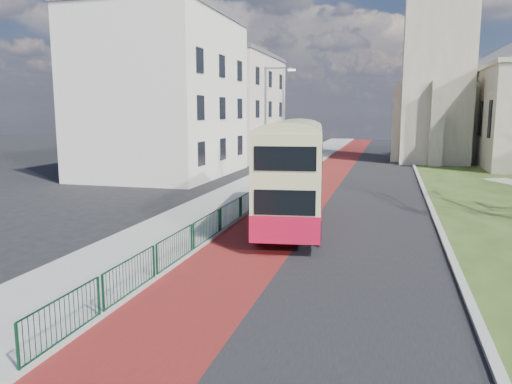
% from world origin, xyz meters
% --- Properties ---
extents(ground, '(160.00, 160.00, 0.00)m').
position_xyz_m(ground, '(0.00, 0.00, 0.00)').
color(ground, black).
rests_on(ground, ground).
extents(road_carriageway, '(9.00, 120.00, 0.01)m').
position_xyz_m(road_carriageway, '(1.50, 20.00, 0.01)').
color(road_carriageway, black).
rests_on(road_carriageway, ground).
extents(bus_lane, '(3.40, 120.00, 0.01)m').
position_xyz_m(bus_lane, '(-1.20, 20.00, 0.01)').
color(bus_lane, '#591414').
rests_on(bus_lane, ground).
extents(pavement_west, '(4.00, 120.00, 0.12)m').
position_xyz_m(pavement_west, '(-5.00, 20.00, 0.06)').
color(pavement_west, gray).
rests_on(pavement_west, ground).
extents(kerb_west, '(0.25, 120.00, 0.13)m').
position_xyz_m(kerb_west, '(-3.00, 20.00, 0.07)').
color(kerb_west, '#999993').
rests_on(kerb_west, ground).
extents(kerb_east, '(0.25, 80.00, 0.13)m').
position_xyz_m(kerb_east, '(6.10, 22.00, 0.07)').
color(kerb_east, '#999993').
rests_on(kerb_east, ground).
extents(pedestrian_railing, '(0.07, 24.00, 1.12)m').
position_xyz_m(pedestrian_railing, '(-2.95, 4.00, 0.55)').
color(pedestrian_railing, '#0D3A23').
rests_on(pedestrian_railing, ground).
extents(gothic_church, '(16.38, 18.00, 40.00)m').
position_xyz_m(gothic_church, '(12.56, 38.00, 13.13)').
color(gothic_church, gray).
rests_on(gothic_church, ground).
extents(street_block_near, '(10.30, 14.30, 13.00)m').
position_xyz_m(street_block_near, '(-14.00, 22.00, 6.51)').
color(street_block_near, silver).
rests_on(street_block_near, ground).
extents(street_block_far, '(10.30, 16.30, 11.50)m').
position_xyz_m(street_block_far, '(-14.00, 38.00, 5.76)').
color(street_block_far, beige).
rests_on(street_block_far, ground).
extents(streetlamp, '(2.13, 0.18, 8.00)m').
position_xyz_m(streetlamp, '(-4.35, 18.00, 4.59)').
color(streetlamp, gray).
rests_on(streetlamp, pavement_west).
extents(bus, '(3.97, 11.12, 4.55)m').
position_xyz_m(bus, '(-0.33, 6.56, 2.60)').
color(bus, '#B0102D').
rests_on(bus, ground).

